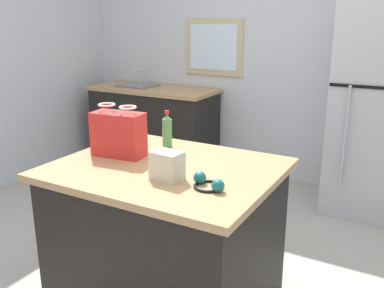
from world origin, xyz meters
TOP-DOWN VIEW (x-y plane):
  - ground at (0.00, 0.00)m, footprint 5.81×5.81m
  - back_wall at (-0.01, 2.22)m, footprint 4.84×0.13m
  - kitchen_island at (0.07, -0.18)m, footprint 1.23×1.00m
  - refrigerator at (0.96, 1.79)m, footprint 0.76×0.73m
  - sink_counter at (-1.41, 1.84)m, footprint 1.43×0.63m
  - shopping_bag at (-0.27, -0.16)m, footprint 0.32×0.18m
  - small_box at (0.19, -0.35)m, footprint 0.17×0.12m
  - bottle at (-0.12, 0.13)m, footprint 0.06×0.06m
  - ear_defenders at (0.43, -0.34)m, footprint 0.20×0.20m

SIDE VIEW (x-z plane):
  - ground at x=0.00m, z-range 0.00..0.00m
  - kitchen_island at x=0.07m, z-range 0.00..0.87m
  - sink_counter at x=-1.41m, z-range -0.08..1.02m
  - ear_defenders at x=0.43m, z-range 0.86..0.93m
  - refrigerator at x=0.96m, z-range 0.00..1.86m
  - small_box at x=0.19m, z-range 0.87..1.02m
  - bottle at x=-0.12m, z-range 0.86..1.10m
  - shopping_bag at x=-0.27m, z-range 0.85..1.16m
  - back_wall at x=-0.01m, z-range 0.00..2.74m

